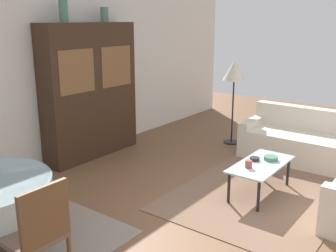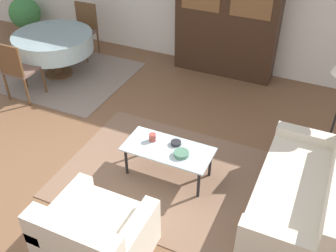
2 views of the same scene
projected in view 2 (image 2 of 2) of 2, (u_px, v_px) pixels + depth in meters
name	position (u px, v px, depth m)	size (l,w,h in m)	color
ground_plane	(74.00, 178.00, 4.82)	(14.00, 14.00, 0.00)	brown
area_rug	(166.00, 175.00, 4.86)	(2.52, 1.94, 0.01)	brown
dining_rug	(60.00, 73.00, 6.97)	(2.43, 1.94, 0.01)	gray
couch	(303.00, 197.00, 4.17)	(0.88, 1.78, 0.80)	beige
armchair	(95.00, 238.00, 3.74)	(0.93, 0.86, 0.78)	beige
coffee_table	(168.00, 151.00, 4.65)	(1.06, 0.51, 0.41)	black
display_cabinet	(228.00, 13.00, 6.41)	(1.71, 0.39, 2.13)	#382316
dining_table	(53.00, 43.00, 6.60)	(1.33, 1.33, 0.74)	brown
dining_chair_near	(17.00, 68.00, 5.98)	(0.44, 0.44, 0.96)	brown
dining_chair_far	(84.00, 27.00, 7.27)	(0.44, 0.44, 0.96)	brown
cup	(152.00, 137.00, 4.72)	(0.08, 0.08, 0.09)	#9E4238
bowl	(181.00, 154.00, 4.51)	(0.18, 0.18, 0.05)	#4C7A60
bowl_small	(176.00, 143.00, 4.68)	(0.12, 0.12, 0.04)	#232328
potted_plant	(25.00, 15.00, 8.04)	(0.63, 0.63, 0.81)	#4C4C51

